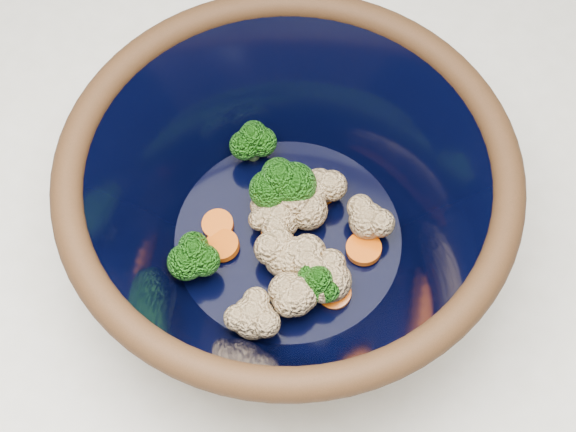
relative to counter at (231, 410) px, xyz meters
name	(u,v)px	position (x,y,z in m)	size (l,w,h in m)	color
counter	(231,410)	(0.00, 0.00, 0.00)	(1.20, 1.20, 0.90)	silver
mixing_bowl	(288,207)	(0.07, 0.04, 0.53)	(0.40, 0.40, 0.14)	black
vegetable_pile	(285,231)	(0.07, 0.03, 0.50)	(0.15, 0.17, 0.06)	#608442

